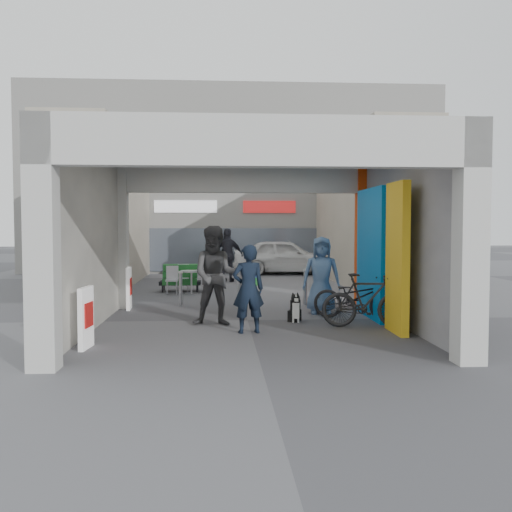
{
  "coord_description": "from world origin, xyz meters",
  "views": [
    {
      "loc": [
        -0.58,
        -11.93,
        1.98
      ],
      "look_at": [
        0.24,
        1.0,
        1.31
      ],
      "focal_mm": 40.0,
      "sensor_mm": 36.0,
      "label": 1
    }
  ],
  "objects": [
    {
      "name": "white_van",
      "position": [
        2.1,
        11.5,
        0.73
      ],
      "size": [
        4.42,
        2.1,
        1.46
      ],
      "primitive_type": "imported",
      "rotation": [
        0.0,
        0.0,
        1.48
      ],
      "color": "white",
      "rests_on": "ground"
    },
    {
      "name": "border_collie",
      "position": [
        0.98,
        -0.26,
        0.25
      ],
      "size": [
        0.23,
        0.45,
        0.62
      ],
      "rotation": [
        0.0,
        0.0,
        -0.35
      ],
      "color": "black",
      "rests_on": "ground"
    },
    {
      "name": "advert_board_near",
      "position": [
        -2.75,
        -2.62,
        0.51
      ],
      "size": [
        0.15,
        0.56,
        1.0
      ],
      "rotation": [
        0.0,
        0.0,
        -0.1
      ],
      "color": "white",
      "rests_on": "ground"
    },
    {
      "name": "cafe_set",
      "position": [
        -1.53,
        5.07,
        0.29
      ],
      "size": [
        1.37,
        1.1,
        0.83
      ],
      "rotation": [
        0.0,
        0.0,
        -0.36
      ],
      "color": "#ACABB1",
      "rests_on": "ground"
    },
    {
      "name": "man_back_turned",
      "position": [
        -0.66,
        -0.55,
        1.0
      ],
      "size": [
        1.03,
        0.83,
        1.99
      ],
      "primitive_type": "imported",
      "rotation": [
        0.0,
        0.0,
        -0.08
      ],
      "color": "#404043",
      "rests_on": "ground"
    },
    {
      "name": "produce_stand",
      "position": [
        -1.79,
        5.47,
        0.32
      ],
      "size": [
        1.24,
        0.67,
        0.82
      ],
      "rotation": [
        0.0,
        0.0,
        -0.24
      ],
      "color": "black",
      "rests_on": "ground"
    },
    {
      "name": "crate_stack",
      "position": [
        0.45,
        7.05,
        0.28
      ],
      "size": [
        0.51,
        0.44,
        0.56
      ],
      "rotation": [
        0.0,
        0.0,
        -0.21
      ],
      "color": "#185620",
      "rests_on": "ground"
    },
    {
      "name": "man_crates",
      "position": [
        -0.3,
        8.34,
        0.95
      ],
      "size": [
        1.2,
        0.78,
        1.91
      ],
      "primitive_type": "imported",
      "rotation": [
        0.0,
        0.0,
        2.84
      ],
      "color": "black",
      "rests_on": "ground"
    },
    {
      "name": "bollard_right",
      "position": [
        1.56,
        2.21,
        0.45
      ],
      "size": [
        0.09,
        0.09,
        0.89
      ],
      "primitive_type": "cylinder",
      "color": "#95989E",
      "rests_on": "ground"
    },
    {
      "name": "bicycle_front",
      "position": [
        2.3,
        -0.05,
        0.48
      ],
      "size": [
        1.92,
        1.34,
        0.96
      ],
      "primitive_type": "imported",
      "rotation": [
        0.0,
        0.0,
        1.14
      ],
      "color": "black",
      "rests_on": "ground"
    },
    {
      "name": "bollard_left",
      "position": [
        -1.56,
        2.31,
        0.42
      ],
      "size": [
        0.09,
        0.09,
        0.83
      ],
      "primitive_type": "cylinder",
      "color": "#95989E",
      "rests_on": "ground"
    },
    {
      "name": "bollard_center",
      "position": [
        -0.09,
        2.54,
        0.45
      ],
      "size": [
        0.09,
        0.09,
        0.91
      ],
      "primitive_type": "cylinder",
      "color": "#95989E",
      "rests_on": "ground"
    },
    {
      "name": "advert_board_far",
      "position": [
        -2.75,
        1.75,
        0.51
      ],
      "size": [
        0.13,
        0.55,
        1.0
      ],
      "rotation": [
        0.0,
        0.0,
        0.06
      ],
      "color": "white",
      "rests_on": "ground"
    },
    {
      "name": "far_building",
      "position": [
        -0.0,
        13.99,
        3.99
      ],
      "size": [
        18.0,
        4.08,
        8.0
      ],
      "color": "white",
      "rests_on": "ground"
    },
    {
      "name": "plaza_bldg_right",
      "position": [
        4.5,
        7.5,
        2.5
      ],
      "size": [
        2.0,
        9.0,
        5.0
      ],
      "primitive_type": "cube",
      "color": "#B5A996",
      "rests_on": "ground"
    },
    {
      "name": "bicycle_rear",
      "position": [
        2.3,
        -1.0,
        0.53
      ],
      "size": [
        1.81,
        0.69,
        1.06
      ],
      "primitive_type": "imported",
      "rotation": [
        0.0,
        0.0,
        1.46
      ],
      "color": "black",
      "rests_on": "ground"
    },
    {
      "name": "ground",
      "position": [
        0.0,
        0.0,
        0.0
      ],
      "size": [
        90.0,
        90.0,
        0.0
      ],
      "primitive_type": "plane",
      "color": "#59585E",
      "rests_on": "ground"
    },
    {
      "name": "plaza_bldg_left",
      "position": [
        -4.5,
        7.5,
        2.5
      ],
      "size": [
        2.0,
        9.0,
        5.0
      ],
      "primitive_type": "cube",
      "color": "#B5A996",
      "rests_on": "ground"
    },
    {
      "name": "man_with_dog",
      "position": [
        -0.06,
        -1.43,
        0.82
      ],
      "size": [
        0.65,
        0.48,
        1.65
      ],
      "primitive_type": "imported",
      "rotation": [
        0.0,
        0.0,
        3.29
      ],
      "color": "black",
      "rests_on": "ground"
    },
    {
      "name": "arcade_canopy",
      "position": [
        0.54,
        -0.82,
        2.3
      ],
      "size": [
        6.4,
        6.45,
        6.4
      ],
      "color": "beige",
      "rests_on": "ground"
    },
    {
      "name": "man_elderly",
      "position": [
        1.72,
        0.83,
        0.88
      ],
      "size": [
        0.91,
        0.65,
        1.75
      ],
      "primitive_type": "imported",
      "rotation": [
        0.0,
        0.0,
        -0.11
      ],
      "color": "#5475A4",
      "rests_on": "ground"
    }
  ]
}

